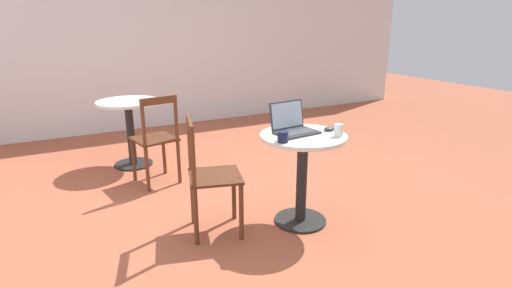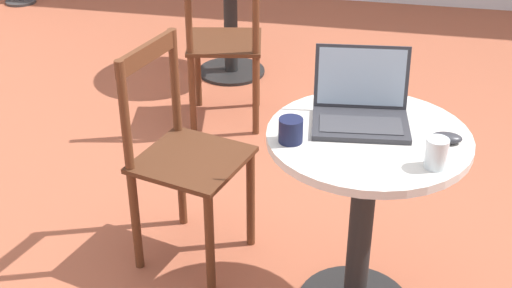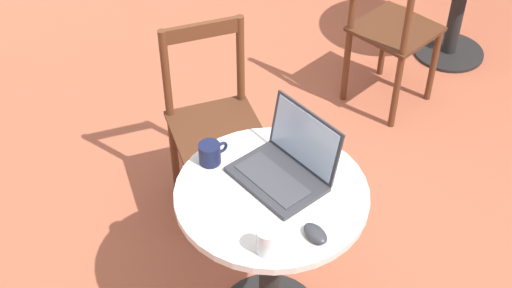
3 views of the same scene
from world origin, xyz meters
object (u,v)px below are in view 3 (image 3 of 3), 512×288
Objects in this scene: chair_mid_left at (390,33)px; mouse at (315,233)px; laptop at (286,165)px; mug at (210,153)px; cafe_table_near at (271,232)px; drinking_glass at (267,241)px; chair_near_back at (214,125)px.

chair_mid_left is 9.16× the size of mouse.
laptop is 3.02× the size of mug.
cafe_table_near is 0.34m from mouse.
drinking_glass is (-1.52, -1.04, 0.34)m from chair_mid_left.
chair_mid_left reaches higher than drinking_glass.
mouse is (-0.00, -0.25, 0.23)m from cafe_table_near.
chair_near_back is 9.49× the size of drinking_glass.
drinking_glass is at bearing 166.57° from mouse.
cafe_table_near is at bearing -156.57° from laptop.
mug reaches higher than cafe_table_near.
laptop is (-1.27, -0.79, 0.34)m from chair_mid_left.
chair_near_back is at bearing 68.72° from drinking_glass.
mug is (-0.10, 0.25, 0.26)m from cafe_table_near.
chair_mid_left is 1.54m from laptop.
chair_near_back reaches higher than mug.
chair_mid_left reaches higher than cafe_table_near.
laptop is 0.30m from mouse.
chair_mid_left is at bearing 5.69° from chair_near_back.
drinking_glass is (-0.17, -0.21, 0.26)m from cafe_table_near.
chair_near_back is 0.77m from laptop.
laptop reaches higher than cafe_table_near.
chair_near_back is at bearing 58.18° from mug.
laptop is 3.62× the size of drinking_glass.
cafe_table_near is 0.82× the size of chair_mid_left.
drinking_glass is (-0.16, 0.04, 0.03)m from mouse.
chair_mid_left is (1.16, 0.12, 0.00)m from chair_near_back.
chair_mid_left is at bearing 21.85° from mug.
laptop is (-0.11, -0.68, 0.34)m from chair_near_back.
laptop reaches higher than mouse.
mug reaches higher than mouse.
mouse is at bearing -101.52° from chair_near_back.
cafe_table_near is 6.52× the size of mug.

